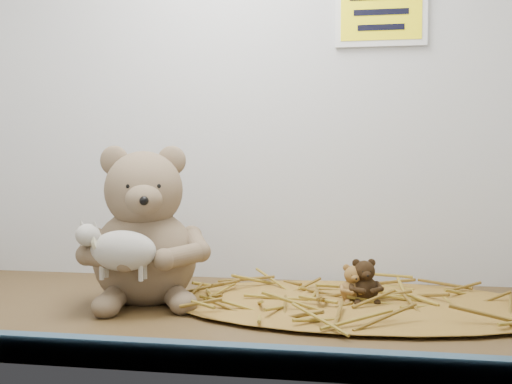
% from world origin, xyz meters
% --- Properties ---
extents(alcove_shell, '(1.20, 0.60, 0.90)m').
position_xyz_m(alcove_shell, '(0.00, 0.09, 0.45)').
color(alcove_shell, '#452F18').
rests_on(alcove_shell, ground).
extents(front_rail, '(1.19, 0.02, 0.04)m').
position_xyz_m(front_rail, '(0.00, -0.29, 0.02)').
color(front_rail, '#3B5D72').
rests_on(front_rail, shelf_floor).
extents(straw_bed, '(0.68, 0.40, 0.01)m').
position_xyz_m(straw_bed, '(0.26, 0.08, 0.01)').
color(straw_bed, brown).
rests_on(straw_bed, shelf_floor).
extents(main_teddy, '(0.30, 0.30, 0.28)m').
position_xyz_m(main_teddy, '(-0.12, 0.05, 0.14)').
color(main_teddy, '#7C664C').
rests_on(main_teddy, shelf_floor).
extents(toy_lamb, '(0.15, 0.09, 0.09)m').
position_xyz_m(toy_lamb, '(-0.12, -0.05, 0.11)').
color(toy_lamb, '#B0AC9E').
rests_on(toy_lamb, main_teddy).
extents(mini_teddy_tan, '(0.07, 0.07, 0.07)m').
position_xyz_m(mini_teddy_tan, '(0.25, 0.08, 0.05)').
color(mini_teddy_tan, olive).
rests_on(mini_teddy_tan, straw_bed).
extents(mini_teddy_brown, '(0.08, 0.08, 0.08)m').
position_xyz_m(mini_teddy_brown, '(0.27, 0.08, 0.05)').
color(mini_teddy_brown, black).
rests_on(mini_teddy_brown, straw_bed).
extents(wall_sign, '(0.16, 0.01, 0.11)m').
position_xyz_m(wall_sign, '(0.30, 0.29, 0.55)').
color(wall_sign, '#FFEC0D').
rests_on(wall_sign, back_wall).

